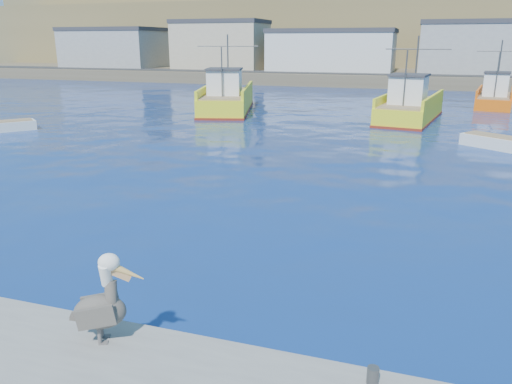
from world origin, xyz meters
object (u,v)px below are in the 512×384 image
at_px(trawler_yellow_b, 410,108).
at_px(skiff_mid, 499,144).
at_px(boat_orange, 495,96).
at_px(skiff_left, 4,127).
at_px(pelican, 102,304).
at_px(trawler_yellow_a, 227,99).

bearing_deg(trawler_yellow_b, skiff_mid, -61.17).
distance_m(boat_orange, skiff_left, 41.57).
distance_m(trawler_yellow_b, pelican, 33.99).
distance_m(trawler_yellow_b, boat_orange, 13.14).
bearing_deg(trawler_yellow_b, skiff_left, -152.39).
relative_size(trawler_yellow_b, pelican, 6.16).
bearing_deg(skiff_mid, trawler_yellow_a, 153.82).
distance_m(trawler_yellow_b, skiff_mid, 10.91).
bearing_deg(pelican, skiff_left, 137.39).
xyz_separation_m(boat_orange, pelican, (-11.74, -44.63, 0.24)).
distance_m(trawler_yellow_a, boat_orange, 24.94).
height_order(trawler_yellow_b, skiff_left, trawler_yellow_b).
relative_size(boat_orange, skiff_mid, 1.96).
bearing_deg(boat_orange, pelican, -104.73).
bearing_deg(pelican, boat_orange, 75.27).
bearing_deg(boat_orange, trawler_yellow_a, -155.61).
height_order(trawler_yellow_a, skiff_left, trawler_yellow_a).
height_order(trawler_yellow_b, skiff_mid, trawler_yellow_b).
distance_m(trawler_yellow_a, skiff_left, 17.94).
bearing_deg(trawler_yellow_a, trawler_yellow_b, -2.37).
bearing_deg(skiff_left, trawler_yellow_b, 27.61).
bearing_deg(skiff_left, trawler_yellow_a, 53.12).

